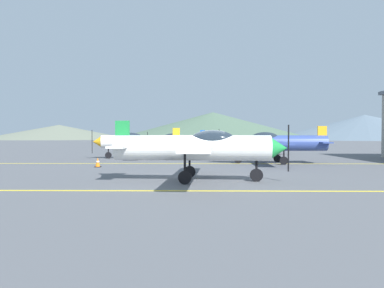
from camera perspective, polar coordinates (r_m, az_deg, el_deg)
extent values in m
plane|color=#54565B|center=(15.84, 1.24, -5.62)|extent=(400.00, 400.00, 0.00)
cube|color=yellow|center=(12.27, 1.35, -7.67)|extent=(80.00, 0.16, 0.01)
cube|color=yellow|center=(23.87, 1.11, -3.23)|extent=(80.00, 0.16, 0.01)
cylinder|color=white|center=(14.82, -0.01, -0.64)|extent=(6.67, 1.50, 1.07)
cone|color=#1E8C3F|center=(14.97, 14.04, -0.66)|extent=(0.74, 0.95, 0.91)
cube|color=black|center=(15.04, 15.50, -0.66)|extent=(0.05, 0.12, 1.95)
ellipsoid|color=#1E2833|center=(14.77, 3.37, 0.60)|extent=(2.00, 1.00, 0.88)
cube|color=white|center=(14.79, 1.49, -0.46)|extent=(1.63, 8.61, 0.16)
cube|color=white|center=(15.36, -11.30, -0.41)|extent=(0.85, 2.57, 0.10)
cube|color=#1E8C3F|center=(15.35, -11.31, 1.58)|extent=(0.62, 0.16, 1.17)
cylinder|color=black|center=(14.89, 10.51, -3.16)|extent=(0.10, 0.10, 0.98)
cylinder|color=black|center=(14.93, 10.50, -5.03)|extent=(0.55, 0.15, 0.54)
cylinder|color=black|center=(13.81, -1.18, -3.49)|extent=(0.10, 0.10, 0.98)
cylinder|color=black|center=(13.86, -1.18, -5.50)|extent=(0.55, 0.15, 0.54)
cylinder|color=black|center=(15.94, -0.40, -2.83)|extent=(0.10, 0.10, 0.98)
cylinder|color=black|center=(15.98, -0.40, -4.58)|extent=(0.55, 0.15, 0.54)
cylinder|color=#33478C|center=(24.74, 13.84, 0.15)|extent=(6.64, 1.26, 1.07)
cone|color=#F2A519|center=(24.28, 5.37, 0.17)|extent=(0.71, 0.93, 0.91)
cube|color=black|center=(24.27, 4.45, 0.17)|extent=(0.04, 0.12, 1.95)
ellipsoid|color=#1E2833|center=(24.57, 11.84, 0.91)|extent=(1.97, 0.93, 0.88)
cube|color=#33478C|center=(24.66, 12.96, 0.27)|extent=(1.31, 8.59, 0.16)
cube|color=#33478C|center=(25.50, 20.50, 0.25)|extent=(0.75, 2.55, 0.10)
cube|color=#F2A519|center=(25.49, 20.51, 1.45)|extent=(0.62, 0.13, 1.17)
cylinder|color=black|center=(24.37, 7.54, -1.36)|extent=(0.10, 0.10, 0.98)
cylinder|color=black|center=(24.40, 7.53, -2.51)|extent=(0.55, 0.13, 0.54)
cylinder|color=black|center=(25.84, 13.79, -1.23)|extent=(0.10, 0.10, 0.98)
cylinder|color=black|center=(25.87, 13.78, -2.31)|extent=(0.55, 0.13, 0.54)
cylinder|color=black|center=(23.75, 14.80, -1.47)|extent=(0.10, 0.10, 0.98)
cylinder|color=black|center=(23.78, 14.79, -2.65)|extent=(0.55, 0.13, 0.54)
cylinder|color=white|center=(29.95, -8.33, 0.40)|extent=(6.70, 2.32, 1.07)
cone|color=#F2A519|center=(30.06, -15.29, 0.37)|extent=(0.84, 1.02, 0.91)
cube|color=black|center=(30.09, -16.03, 0.36)|extent=(0.06, 0.12, 1.95)
ellipsoid|color=#1E2833|center=(29.93, -10.00, 1.01)|extent=(2.08, 1.23, 0.88)
cube|color=white|center=(29.94, -9.07, 0.49)|extent=(2.70, 8.61, 0.16)
cube|color=white|center=(30.20, -2.60, 0.51)|extent=(1.15, 2.61, 0.10)
cube|color=#F2A519|center=(30.20, -2.60, 1.53)|extent=(0.62, 0.23, 1.17)
cylinder|color=black|center=(30.01, -13.53, -0.87)|extent=(0.10, 0.10, 0.98)
cylinder|color=black|center=(30.03, -13.52, -1.80)|extent=(0.56, 0.22, 0.54)
cylinder|color=black|center=(31.05, -8.03, -0.76)|extent=(0.10, 0.10, 0.98)
cylinder|color=black|center=(31.07, -8.03, -1.66)|extent=(0.56, 0.22, 0.54)
cylinder|color=black|center=(28.91, -7.87, -0.92)|extent=(0.10, 0.10, 0.98)
cylinder|color=black|center=(28.94, -7.86, -1.89)|extent=(0.56, 0.22, 0.54)
cylinder|color=silver|center=(43.35, -2.20, 0.73)|extent=(6.70, 2.07, 1.07)
cone|color=blue|center=(44.24, -6.83, 0.74)|extent=(0.81, 1.00, 0.91)
cube|color=black|center=(44.35, -7.31, 0.74)|extent=(0.06, 0.12, 1.95)
ellipsoid|color=#1E2833|center=(43.53, -3.33, 1.15)|extent=(2.06, 1.16, 0.88)
cube|color=silver|center=(43.43, -2.70, 0.80)|extent=(2.36, 8.62, 0.16)
cube|color=silver|center=(42.83, 1.76, 0.79)|extent=(1.06, 2.60, 0.10)
cube|color=blue|center=(42.83, 1.76, 1.50)|extent=(0.62, 0.21, 1.17)
cylinder|color=black|center=(44.00, -5.67, -0.11)|extent=(0.10, 0.10, 0.98)
cylinder|color=black|center=(44.02, -5.67, -0.75)|extent=(0.56, 0.20, 0.54)
cylinder|color=black|center=(44.37, -1.67, -0.09)|extent=(0.10, 0.10, 0.98)
cylinder|color=black|center=(44.39, -1.67, -0.72)|extent=(0.56, 0.20, 0.54)
cylinder|color=black|center=(42.27, -2.24, -0.17)|extent=(0.10, 0.10, 0.98)
cylinder|color=black|center=(42.29, -2.23, -0.83)|extent=(0.56, 0.20, 0.54)
cube|color=black|center=(36.85, 11.22, -0.53)|extent=(4.55, 2.52, 0.75)
cube|color=black|center=(36.84, 11.46, 0.48)|extent=(2.65, 1.98, 0.55)
cylinder|color=black|center=(37.79, 9.06, -1.05)|extent=(0.67, 0.33, 0.64)
cylinder|color=black|center=(35.99, 8.97, -1.17)|extent=(0.67, 0.33, 0.64)
cylinder|color=black|center=(37.80, 13.36, -1.07)|extent=(0.67, 0.33, 0.64)
cylinder|color=black|center=(36.01, 13.49, -1.19)|extent=(0.67, 0.33, 0.64)
cube|color=black|center=(22.07, -15.16, -3.62)|extent=(0.36, 0.36, 0.04)
cone|color=orange|center=(22.05, -15.17, -2.86)|extent=(0.29, 0.29, 0.55)
cylinder|color=white|center=(22.05, -15.17, -2.79)|extent=(0.20, 0.20, 0.08)
cone|color=slate|center=(178.64, -20.93, 1.83)|extent=(69.75, 69.75, 6.93)
cone|color=#4C6651|center=(145.29, 3.44, 2.94)|extent=(84.80, 84.80, 11.51)
cone|color=slate|center=(174.99, 26.35, 2.49)|extent=(86.28, 86.28, 11.18)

